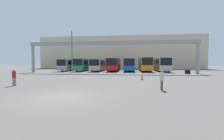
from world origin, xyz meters
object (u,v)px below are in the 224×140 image
Objects in this scene: bus_slot_2 at (99,64)px; bus_slot_3 at (114,64)px; bus_slot_4 at (129,64)px; pedestrian_mid_right at (14,77)px; bus_slot_1 at (85,64)px; pedestrian_far_center at (162,79)px; lamp_post at (72,50)px; bus_slot_0 at (72,64)px; bus_slot_5 at (145,63)px; bus_slot_6 at (161,64)px; traffic_cone at (142,77)px; tire_stack at (188,72)px.

bus_slot_3 is (3.89, -0.03, 0.09)m from bus_slot_2.
bus_slot_2 is at bearing 179.61° from bus_slot_3.
bus_slot_4 is (7.78, 0.77, 0.06)m from bus_slot_2.
bus_slot_3 is 6.67× the size of pedestrian_mid_right.
bus_slot_1 is 25.60m from pedestrian_mid_right.
bus_slot_3 is at bearing -162.63° from pedestrian_far_center.
lamp_post reaches higher than bus_slot_3.
bus_slot_1 is at bearing -10.69° from bus_slot_0.
bus_slot_0 is at bearing 173.28° from bus_slot_2.
pedestrian_mid_right is at bearing -85.62° from lamp_post.
lamp_post is at bearing -149.65° from bus_slot_5.
bus_slot_3 is at bearing -179.47° from bus_slot_6.
bus_slot_4 is 28.15m from pedestrian_mid_right.
bus_slot_6 is (11.67, 0.11, 0.07)m from bus_slot_3.
bus_slot_5 reaches higher than traffic_cone.
pedestrian_mid_right is 0.98× the size of pedestrian_far_center.
pedestrian_far_center is (6.74, -25.75, -0.96)m from bus_slot_3.
bus_slot_6 is at bearing -5.04° from bus_slot_4.
bus_slot_6 is at bearing 0.53° from bus_slot_3.
bus_slot_2 is 1.01× the size of bus_slot_3.
bus_slot_5 is 18.33m from lamp_post.
bus_slot_2 is 21.34m from traffic_cone.
lamp_post is at bearing -90.42° from bus_slot_1.
traffic_cone is (5.70, -18.99, -1.48)m from bus_slot_3.
lamp_post reaches higher than bus_slot_6.
bus_slot_6 is 1.20× the size of lamp_post.
bus_slot_2 is at bearing -150.39° from pedestrian_mid_right.
lamp_post is at bearing 141.36° from traffic_cone.
bus_slot_6 is 31.30m from pedestrian_mid_right.
tire_stack is (15.05, -7.83, -1.46)m from bus_slot_3.
pedestrian_mid_right is at bearing -89.09° from pedestrian_far_center.
bus_slot_0 is 7.87× the size of pedestrian_mid_right.
traffic_cone is (-1.04, 6.76, -0.52)m from pedestrian_far_center.
bus_slot_5 is 3.99m from bus_slot_6.
bus_slot_2 is 6.56× the size of pedestrian_far_center.
bus_slot_4 is at bearing -166.19° from pedestrian_mid_right.
bus_slot_1 is 19.45m from bus_slot_6.
bus_slot_1 is at bearing 177.31° from bus_slot_2.
bus_slot_1 reaches higher than bus_slot_2.
bus_slot_6 is (7.78, -0.69, 0.10)m from bus_slot_4.
bus_slot_2 is 7.82m from bus_slot_4.
pedestrian_far_center is at bearing -75.34° from bus_slot_3.
pedestrian_mid_right is (5.14, -26.28, -0.88)m from bus_slot_0.
pedestrian_far_center reaches higher than pedestrian_mid_right.
bus_slot_2 is at bearing -154.89° from pedestrian_far_center.
bus_slot_6 reaches higher than bus_slot_4.
bus_slot_3 reaches higher than pedestrian_far_center.
bus_slot_5 is at bearing 30.35° from lamp_post.
tire_stack is at bearing -66.93° from bus_slot_6.
bus_slot_4 is at bearing 174.96° from bus_slot_6.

